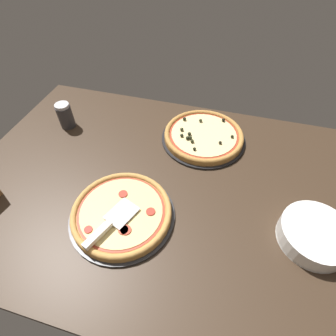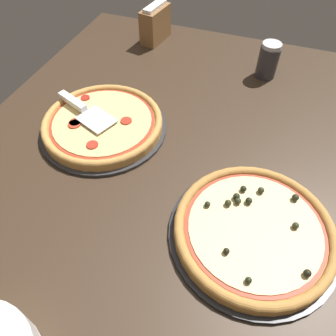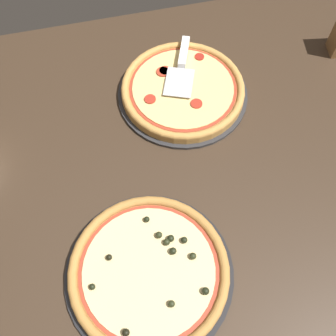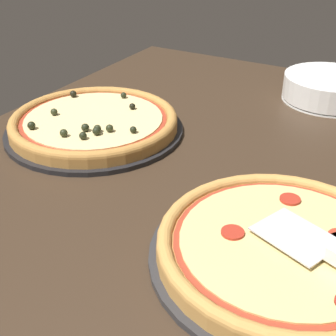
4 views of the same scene
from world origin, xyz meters
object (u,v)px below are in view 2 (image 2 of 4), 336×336
(pizza_front, at_px, (103,123))
(serving_spatula, at_px, (79,106))
(parmesan_shaker, at_px, (268,60))
(napkin_holder, at_px, (155,24))
(pizza_back, at_px, (254,230))

(pizza_front, height_order, serving_spatula, serving_spatula)
(parmesan_shaker, height_order, napkin_holder, napkin_holder)
(pizza_front, xyz_separation_m, serving_spatula, (-0.02, -0.08, 0.02))
(pizza_front, xyz_separation_m, napkin_holder, (-0.55, -0.05, 0.04))
(pizza_front, height_order, napkin_holder, napkin_holder)
(pizza_back, distance_m, serving_spatula, 0.61)
(napkin_holder, bearing_deg, pizza_back, 35.13)
(parmesan_shaker, bearing_deg, pizza_back, 6.67)
(serving_spatula, bearing_deg, pizza_back, 68.50)
(pizza_back, relative_size, parmesan_shaker, 2.94)
(pizza_back, distance_m, parmesan_shaker, 0.65)
(serving_spatula, height_order, parmesan_shaker, parmesan_shaker)
(serving_spatula, bearing_deg, pizza_front, 76.52)
(parmesan_shaker, relative_size, napkin_holder, 0.83)
(serving_spatula, relative_size, parmesan_shaker, 1.79)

